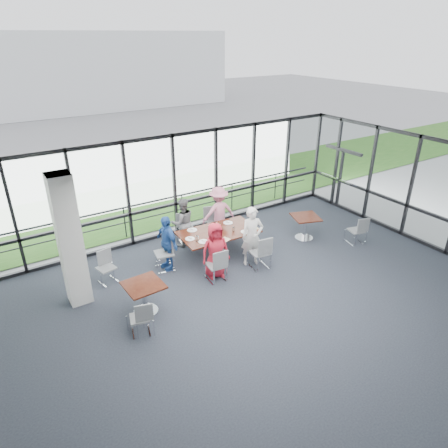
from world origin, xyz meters
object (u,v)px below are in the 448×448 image
chair_spare_r (356,231)px  chair_spare_la (140,318)px  side_table_left (144,289)px  diner_far_right (219,212)px  diner_near_right (252,236)px  diner_far_left (183,222)px  diner_end (167,243)px  chair_main_fr (214,222)px  side_table_right (305,220)px  chair_main_nr (259,252)px  chair_spare_lb (106,268)px  diner_near_left (215,250)px  structural_column (70,241)px  chair_main_fl (187,229)px  main_table (218,234)px  chair_main_nl (216,265)px  chair_main_end (164,253)px

chair_spare_r → chair_spare_la: bearing=-162.9°
chair_spare_r → side_table_left: bearing=-168.2°
diner_far_right → chair_spare_r: size_ratio=1.92×
diner_near_right → diner_far_left: size_ratio=1.11×
diner_end → chair_main_fr: size_ratio=1.70×
chair_main_fr → chair_spare_r: (3.34, -2.78, -0.02)m
chair_spare_la → diner_end: bearing=67.6°
chair_spare_la → diner_far_left: bearing=65.0°
side_table_right → chair_spare_r: size_ratio=1.16×
chair_main_nr → chair_spare_lb: (-3.73, 1.53, -0.05)m
diner_far_left → chair_spare_r: (4.47, -2.73, -0.33)m
chair_main_fr → chair_spare_r: size_ratio=1.06×
side_table_left → diner_far_left: bearing=47.1°
chair_main_fr → diner_far_right: bearing=142.4°
diner_near_left → chair_spare_r: (4.55, -0.76, -0.33)m
diner_far_right → structural_column: bearing=20.1°
diner_end → chair_spare_r: 5.73m
side_table_right → chair_main_fl: size_ratio=1.09×
main_table → diner_end: diner_end is taller
side_table_right → chair_main_fl: 3.65m
side_table_right → diner_end: (-4.34, 0.73, 0.15)m
diner_far_right → side_table_left: bearing=41.2°
side_table_left → chair_main_nr: 3.38m
structural_column → side_table_right: size_ratio=3.22×
diner_near_left → diner_far_left: bearing=97.8°
diner_far_right → chair_main_nr: 2.23m
main_table → chair_main_nl: 1.36m
main_table → diner_far_left: bearing=121.8°
side_table_left → chair_spare_r: size_ratio=1.00×
diner_near_left → diner_far_left: diner_near_left is taller
side_table_left → chair_spare_lb: bearing=101.9°
diner_far_left → chair_spare_r: bearing=156.4°
chair_main_fl → chair_main_fr: chair_main_fl is taller
main_table → diner_near_left: bearing=-123.2°
diner_near_left → diner_end: diner_end is taller
diner_near_right → chair_main_fl: 2.28m
chair_main_fl → chair_main_end: size_ratio=0.93×
chair_spare_r → diner_near_right: bearing=-178.2°
chair_main_fl → side_table_right: bearing=161.6°
diner_near_right → chair_main_fl: (-0.94, 2.05, -0.38)m
main_table → chair_main_nl: size_ratio=2.52×
diner_end → diner_near_left: bearing=32.3°
diner_far_left → chair_main_nl: size_ratio=1.67×
diner_far_left → diner_far_right: (1.22, -0.06, 0.06)m
main_table → chair_spare_r: bearing=-20.5°
main_table → chair_spare_lb: size_ratio=2.71×
main_table → diner_far_right: bearing=60.2°
chair_main_nl → chair_main_end: (-0.89, 1.21, 0.03)m
side_table_right → chair_spare_lb: size_ratio=1.18×
side_table_right → chair_main_fr: bearing=142.8°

